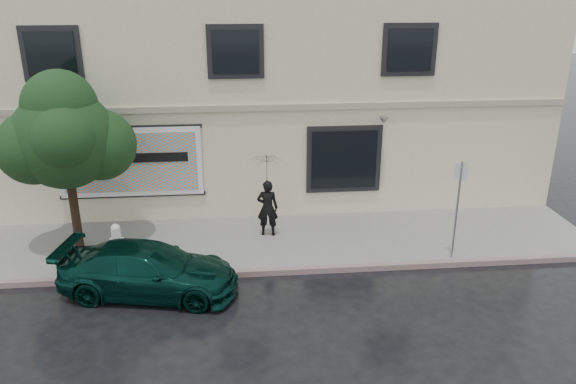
{
  "coord_description": "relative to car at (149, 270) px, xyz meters",
  "views": [
    {
      "loc": [
        -0.05,
        -11.2,
        7.07
      ],
      "look_at": [
        1.22,
        2.2,
        1.99
      ],
      "focal_mm": 35.0,
      "sensor_mm": 36.0,
      "label": 1
    }
  ],
  "objects": [
    {
      "name": "street_tree",
      "position": [
        -2.24,
        2.43,
        2.62
      ],
      "size": [
        2.63,
        2.63,
        4.42
      ],
      "color": "black",
      "rests_on": "sidewalk"
    },
    {
      "name": "building",
      "position": [
        2.24,
        8.11,
        2.88
      ],
      "size": [
        20.0,
        8.12,
        7.0
      ],
      "color": "beige",
      "rests_on": "ground"
    },
    {
      "name": "billboard",
      "position": [
        -0.96,
        4.04,
        1.44
      ],
      "size": [
        4.3,
        0.16,
        2.2
      ],
      "color": "white",
      "rests_on": "ground"
    },
    {
      "name": "sign_pole",
      "position": [
        7.79,
        0.82,
        1.14
      ],
      "size": [
        0.32,
        0.11,
        2.68
      ],
      "rotation": [
        0.0,
        0.0,
        -0.27
      ],
      "color": "#979A9F",
      "rests_on": "sidewalk"
    },
    {
      "name": "ground",
      "position": [
        2.24,
        -0.88,
        -0.62
      ],
      "size": [
        90.0,
        90.0,
        0.0
      ],
      "primitive_type": "plane",
      "color": "black",
      "rests_on": "ground"
    },
    {
      "name": "umbrella",
      "position": [
        3.0,
        2.73,
        1.56
      ],
      "size": [
        1.12,
        1.12,
        0.73
      ],
      "primitive_type": "imported",
      "rotation": [
        0.0,
        0.0,
        0.15
      ],
      "color": "black",
      "rests_on": "pedestrian"
    },
    {
      "name": "car",
      "position": [
        0.0,
        0.0,
        0.0
      ],
      "size": [
        4.51,
        2.65,
        1.23
      ],
      "primitive_type": "imported",
      "rotation": [
        0.0,
        0.0,
        1.38
      ],
      "color": "black",
      "rests_on": "ground"
    },
    {
      "name": "sidewalk",
      "position": [
        2.24,
        2.37,
        -0.54
      ],
      "size": [
        20.0,
        3.5,
        0.15
      ],
      "primitive_type": "cube",
      "color": "gray",
      "rests_on": "ground"
    },
    {
      "name": "curb",
      "position": [
        2.24,
        0.62,
        -0.54
      ],
      "size": [
        20.0,
        0.18,
        0.16
      ],
      "primitive_type": "cube",
      "color": "slate",
      "rests_on": "ground"
    },
    {
      "name": "fire_hydrant",
      "position": [
        -1.1,
        1.89,
        -0.04
      ],
      "size": [
        0.36,
        0.34,
        0.87
      ],
      "rotation": [
        0.0,
        0.0,
        0.23
      ],
      "color": "white",
      "rests_on": "sidewalk"
    },
    {
      "name": "pedestrian",
      "position": [
        3.0,
        2.73,
        0.37
      ],
      "size": [
        0.65,
        0.47,
        1.67
      ],
      "primitive_type": "imported",
      "rotation": [
        0.0,
        0.0,
        3.02
      ],
      "color": "black",
      "rests_on": "sidewalk"
    }
  ]
}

